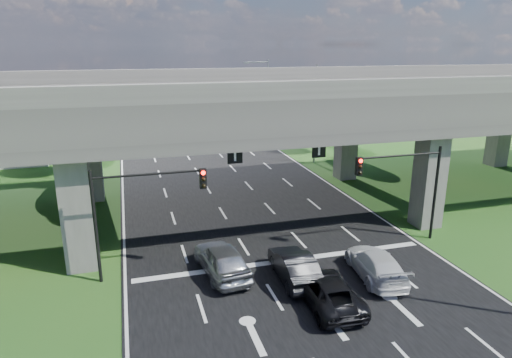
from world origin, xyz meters
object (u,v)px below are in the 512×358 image
signal_left (138,202)px  streetlight_beyond (265,92)px  car_silver (222,259)px  car_dark (294,266)px  signal_right (407,178)px  streetlight_far (312,107)px  car_white (376,264)px  car_trailing (328,291)px

signal_left → streetlight_beyond: bearing=63.6°
car_silver → car_dark: 3.87m
signal_right → car_dark: 9.16m
signal_right → streetlight_beyond: bearing=86.4°
signal_right → streetlight_beyond: (2.27, 36.06, 1.66)m
streetlight_far → car_silver: size_ratio=1.98×
car_white → car_trailing: car_white is taller
car_silver → car_trailing: 6.02m
car_white → car_trailing: bearing=34.2°
car_dark → car_trailing: 2.76m
car_dark → car_white: car_dark is taller
car_dark → car_white: size_ratio=0.94×
streetlight_far → car_white: (-6.14, -23.56, -5.09)m
signal_right → car_trailing: 9.75m
streetlight_beyond → car_silver: (-13.86, -37.00, -4.95)m
streetlight_far → car_trailing: bearing=-110.9°
streetlight_far → car_silver: bearing=-123.4°
signal_right → car_silver: bearing=-175.3°
car_white → car_trailing: (-3.56, -1.78, -0.04)m
signal_right → signal_left: size_ratio=1.00×
car_trailing → signal_right: bearing=-141.7°
car_dark → car_trailing: bearing=106.6°
car_white → signal_right: bearing=-130.2°
streetlight_beyond → car_white: streetlight_beyond is taller
signal_right → car_dark: bearing=-162.1°
signal_left → car_dark: (7.55, -2.61, -3.38)m
streetlight_far → car_trailing: (-9.70, -25.34, -5.13)m
streetlight_far → car_silver: (-13.86, -21.00, -4.95)m
car_trailing → car_silver: bearing=-43.4°
car_white → signal_left: bearing=-9.0°
car_trailing → streetlight_beyond: bearing=-100.4°
streetlight_beyond → car_dark: bearing=-105.0°
signal_right → car_trailing: signal_right is taller
car_silver → car_white: size_ratio=1.01×
streetlight_far → car_silver: 25.64m
car_silver → car_dark: (3.49, -1.67, -0.08)m
signal_left → car_silver: 5.31m
signal_right → car_white: 6.24m
streetlight_far → car_trailing: 27.62m
streetlight_beyond → car_dark: (-10.37, -38.67, -5.04)m
car_white → car_dark: bearing=-4.3°
car_dark → car_white: (4.23, -0.89, -0.05)m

